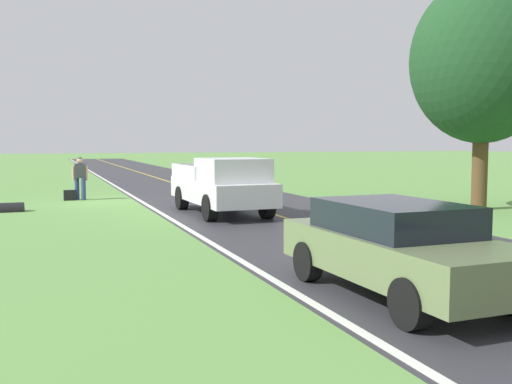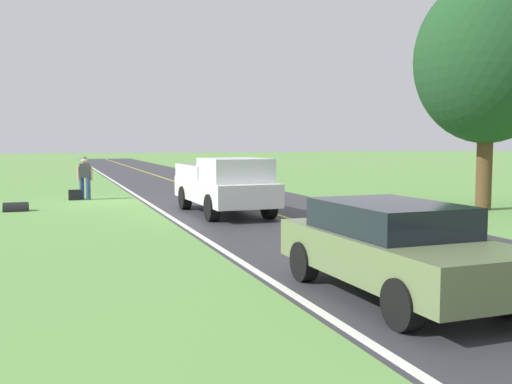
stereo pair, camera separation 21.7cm
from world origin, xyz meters
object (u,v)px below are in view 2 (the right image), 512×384
hitchhiker_walking (85,175)px  tree_far_side_near (488,60)px  pickup_truck_passing (226,184)px  sedan_ahead_same_lane (394,246)px  suitcase_carried (75,195)px

hitchhiker_walking → tree_far_side_near: tree_far_side_near is taller
pickup_truck_passing → tree_far_side_near: (-8.68, 1.61, 4.09)m
tree_far_side_near → pickup_truck_passing: bearing=-10.5°
tree_far_side_near → sedan_ahead_same_lane: bearing=44.3°
pickup_truck_passing → tree_far_side_near: tree_far_side_near is taller
pickup_truck_passing → sedan_ahead_same_lane: bearing=87.7°
tree_far_side_near → hitchhiker_walking: bearing=-32.8°
suitcase_carried → tree_far_side_near: bearing=54.3°
hitchhiker_walking → tree_far_side_near: size_ratio=0.22×
suitcase_carried → pickup_truck_passing: 7.87m
suitcase_carried → pickup_truck_passing: pickup_truck_passing is taller
pickup_truck_passing → sedan_ahead_same_lane: 10.51m
suitcase_carried → sedan_ahead_same_lane: size_ratio=0.10×
hitchhiker_walking → suitcase_carried: bearing=15.0°
hitchhiker_walking → suitcase_carried: size_ratio=3.80×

